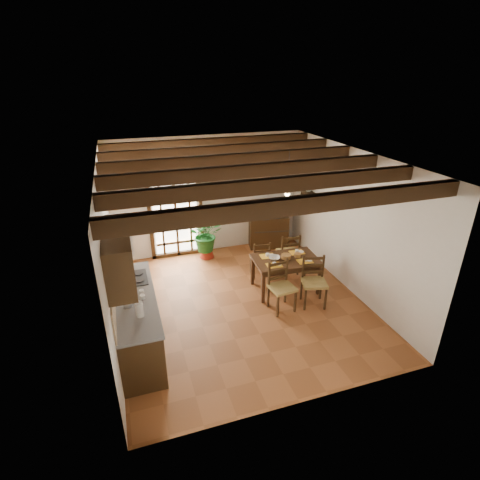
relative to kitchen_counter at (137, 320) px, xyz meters
name	(u,v)px	position (x,y,z in m)	size (l,w,h in m)	color
ground_plane	(242,303)	(1.96, 0.60, -0.47)	(5.00, 5.00, 0.00)	brown
room_shell	(242,215)	(1.96, 0.60, 1.34)	(4.52, 5.02, 2.81)	silver
ceiling_beams	(242,165)	(1.96, 0.60, 2.22)	(4.50, 4.34, 0.20)	black
french_door	(175,209)	(1.16, 3.05, 0.70)	(1.26, 0.11, 2.32)	white
kitchen_counter	(137,320)	(0.00, 0.00, 0.00)	(0.64, 2.25, 1.38)	#311F0F
upper_cabinet	(119,265)	(-0.12, -0.70, 1.38)	(0.35, 0.80, 0.70)	#311F0F
range_hood	(119,235)	(-0.09, 0.55, 1.26)	(0.38, 0.60, 0.54)	white
counter_items	(133,291)	(0.00, 0.09, 0.49)	(0.50, 1.43, 0.25)	black
dining_table	(286,263)	(2.95, 0.82, 0.13)	(1.32, 0.89, 0.69)	#392112
chair_near_left	(281,295)	(2.60, 0.19, -0.18)	(0.48, 0.46, 0.94)	#9F8443
chair_near_right	(313,290)	(3.24, 0.16, -0.17)	(0.54, 0.52, 0.96)	#9F8443
chair_far_left	(260,265)	(2.67, 1.49, -0.21)	(0.43, 0.41, 0.84)	#9F8443
chair_far_right	(288,260)	(3.31, 1.45, -0.18)	(0.49, 0.47, 0.94)	#9F8443
table_setting	(286,260)	(2.95, 0.82, 0.19)	(0.93, 0.62, 0.09)	gold
table_bowl	(274,258)	(2.73, 0.88, 0.24)	(0.22, 0.22, 0.05)	white
sideboard	(268,231)	(3.41, 2.83, -0.07)	(0.95, 0.43, 0.81)	#311F0F
crt_tv	(269,209)	(3.41, 2.82, 0.52)	(0.48, 0.44, 0.39)	black
fuse_box	(268,176)	(3.46, 3.08, 1.28)	(0.25, 0.03, 0.32)	white
plant_pot	(207,253)	(1.78, 2.70, -0.36)	(0.34, 0.34, 0.21)	maroon
potted_plant	(206,235)	(1.78, 2.70, 0.10)	(1.96, 1.68, 2.18)	#144C19
wall_shelf	(308,194)	(4.10, 2.20, 1.04)	(0.20, 0.42, 0.20)	#311F0F
shelf_vase	(308,188)	(4.10, 2.20, 1.18)	(0.15, 0.15, 0.15)	#B2BFB2
shelf_flowers	(309,179)	(4.10, 2.20, 1.38)	(0.14, 0.14, 0.36)	gold
framed_picture	(313,170)	(4.18, 2.20, 1.58)	(0.03, 0.32, 0.32)	brown
pendant_lamp	(287,190)	(2.95, 0.92, 1.60)	(0.36, 0.36, 0.84)	black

